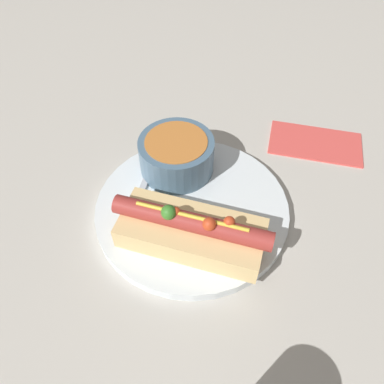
% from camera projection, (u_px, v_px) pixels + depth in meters
% --- Properties ---
extents(ground_plane, '(4.00, 4.00, 0.00)m').
position_uv_depth(ground_plane, '(192.00, 212.00, 0.50)').
color(ground_plane, '#BCB7AD').
extents(dinner_plate, '(0.25, 0.25, 0.01)m').
position_uv_depth(dinner_plate, '(192.00, 208.00, 0.49)').
color(dinner_plate, white).
rests_on(dinner_plate, ground_plane).
extents(hot_dog, '(0.19, 0.09, 0.06)m').
position_uv_depth(hot_dog, '(191.00, 230.00, 0.44)').
color(hot_dog, '#E5C17F').
rests_on(hot_dog, dinner_plate).
extents(soup_bowl, '(0.10, 0.10, 0.05)m').
position_uv_depth(soup_bowl, '(177.00, 154.00, 0.51)').
color(soup_bowl, slate).
rests_on(soup_bowl, dinner_plate).
extents(spoon, '(0.04, 0.16, 0.01)m').
position_uv_depth(spoon, '(150.00, 168.00, 0.52)').
color(spoon, '#B7B7BC').
rests_on(spoon, dinner_plate).
extents(napkin, '(0.15, 0.10, 0.01)m').
position_uv_depth(napkin, '(315.00, 142.00, 0.58)').
color(napkin, '#E04C47').
rests_on(napkin, ground_plane).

